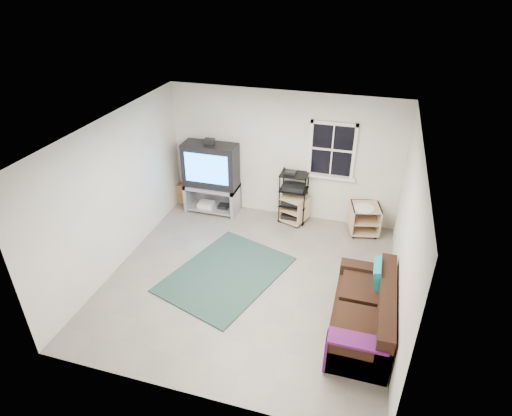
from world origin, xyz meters
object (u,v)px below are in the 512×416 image
(tv_unit, at_px, (211,172))
(av_rack, at_px, (293,200))
(side_table_right, at_px, (364,217))
(sofa, at_px, (365,314))
(side_table_left, at_px, (295,208))

(tv_unit, xyz_separation_m, av_rack, (1.72, 0.08, -0.42))
(tv_unit, relative_size, side_table_right, 2.52)
(sofa, bearing_deg, tv_unit, 141.77)
(side_table_right, distance_m, sofa, 2.66)
(av_rack, bearing_deg, tv_unit, -177.37)
(side_table_right, bearing_deg, side_table_left, 178.24)
(av_rack, xyz_separation_m, sofa, (1.61, -2.70, -0.17))
(side_table_right, relative_size, sofa, 0.35)
(tv_unit, height_order, side_table_left, tv_unit)
(side_table_left, bearing_deg, sofa, -59.86)
(tv_unit, xyz_separation_m, sofa, (3.33, -2.62, -0.59))
(tv_unit, height_order, side_table_right, tv_unit)
(tv_unit, bearing_deg, side_table_right, 0.62)
(tv_unit, relative_size, av_rack, 1.49)
(side_table_left, height_order, side_table_right, side_table_right)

